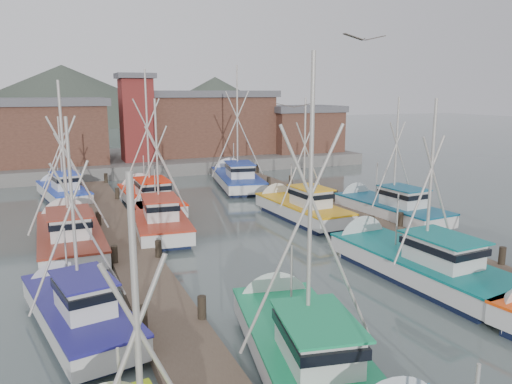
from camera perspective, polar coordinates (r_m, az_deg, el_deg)
name	(u,v)px	position (r m, az deg, el deg)	size (l,w,h in m)	color
ground	(324,283)	(21.80, 7.77, -10.29)	(260.00, 260.00, 0.00)	#4B5A58
dock_left	(141,270)	(23.04, -12.99, -8.71)	(2.30, 46.00, 1.50)	#4D3B2F
dock_right	(397,235)	(28.71, 15.77, -4.81)	(2.30, 46.00, 1.50)	#4D3B2F
quay	(151,160)	(55.84, -11.91, 3.55)	(44.00, 16.00, 1.20)	slate
shed_left	(39,130)	(52.48, -23.58, 6.47)	(12.72, 8.48, 6.20)	brown
shed_center	(203,121)	(56.89, -6.09, 8.02)	(14.84, 9.54, 6.90)	brown
shed_right	(302,128)	(58.39, 5.28, 7.28)	(8.48, 6.36, 5.20)	brown
lookout_tower	(137,117)	(51.12, -13.48, 8.36)	(3.60, 3.60, 8.50)	maroon
distant_hills	(34,123)	(140.18, -24.00, 7.19)	(175.00, 140.00, 42.00)	#3D4539
boat_4	(300,346)	(15.40, 5.02, -17.11)	(4.32, 9.23, 9.77)	#101835
boat_5	(412,261)	(23.20, 17.38, -7.58)	(3.68, 9.88, 8.64)	#101835
boat_6	(76,309)	(18.68, -19.90, -12.46)	(3.75, 8.03, 7.84)	#101835
boat_8	(158,219)	(29.94, -11.13, -2.99)	(3.60, 9.16, 8.39)	#101835
boat_9	(298,208)	(32.20, 4.83, -1.80)	(3.38, 8.73, 8.39)	#101835
boat_10	(69,234)	(27.94, -20.58, -4.55)	(3.92, 9.70, 9.43)	#101835
boat_11	(385,208)	(33.14, 14.57, -1.75)	(3.46, 8.97, 8.44)	#101835
boat_12	(148,198)	(35.79, -12.24, -0.66)	(4.13, 9.59, 10.32)	#101835
boat_13	(236,178)	(42.92, -2.29, 1.59)	(4.79, 10.36, 11.02)	#101835
boat_14	(62,191)	(40.02, -21.31, 0.06)	(3.78, 8.36, 6.88)	#101835
gull_near	(365,38)	(16.37, 12.30, 16.79)	(1.55, 0.62, 0.24)	gray
gull_far	(294,106)	(20.75, 4.41, 9.77)	(1.53, 0.66, 0.24)	gray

